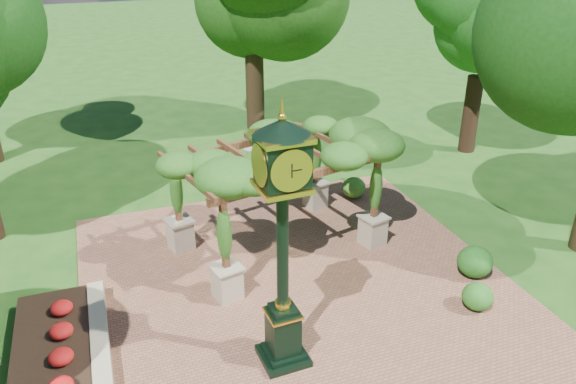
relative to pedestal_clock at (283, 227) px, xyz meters
name	(u,v)px	position (x,y,z in m)	size (l,w,h in m)	color
ground	(327,332)	(1.18, 0.51, -3.07)	(120.00, 120.00, 0.00)	#1E4714
brick_plaza	(310,304)	(1.18, 1.51, -3.05)	(10.00, 12.00, 0.04)	brown
border_wall	(102,360)	(-3.42, 1.01, -2.87)	(0.35, 5.00, 0.40)	#C6B793
flower_bed	(53,371)	(-4.32, 1.01, -2.89)	(1.50, 5.00, 0.36)	red
pedestal_clock	(283,227)	(0.00, 0.00, 0.00)	(1.06, 1.06, 5.13)	black
pergola	(276,156)	(1.30, 4.20, -0.41)	(5.74, 4.32, 3.23)	tan
sundial	(252,165)	(1.94, 8.81, -2.58)	(0.70, 0.70, 1.11)	gray
shrub_front	(478,296)	(4.66, 0.08, -2.71)	(0.70, 0.70, 0.63)	#245E1A
shrub_mid	(475,262)	(5.41, 1.22, -2.64)	(0.86, 0.86, 0.77)	#1C5217
shrub_back	(354,187)	(4.54, 6.20, -2.69)	(0.74, 0.74, 0.66)	#32671E
tree_east_far	(486,12)	(10.45, 8.52, 2.07)	(4.04, 4.04, 7.48)	black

